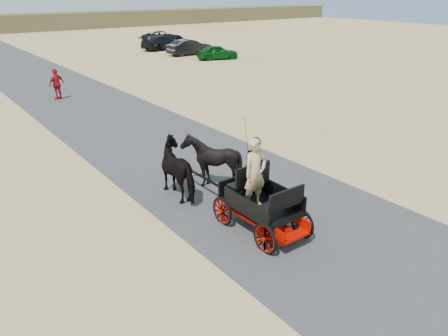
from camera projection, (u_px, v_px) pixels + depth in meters
ground at (242, 190)px, 13.59m from camera, size 140.00×140.00×0.00m
road at (242, 190)px, 13.59m from camera, size 6.00×140.00×0.01m
carriage at (261, 217)px, 11.23m from camera, size 1.30×2.40×0.72m
horse_left at (181, 169)px, 12.97m from camera, size 0.91×2.01×1.70m
horse_right at (211, 161)px, 13.57m from camera, size 1.37×1.54×1.70m
driver_man at (255, 173)px, 10.68m from camera, size 0.66×0.43×1.80m
passenger_woman at (256, 166)px, 11.40m from camera, size 0.77×0.60×1.58m
pedestrian at (57, 84)px, 24.37m from camera, size 1.09×0.79×1.73m
car_a at (217, 52)px, 38.35m from camera, size 3.91×2.46×1.24m
car_b at (189, 47)px, 40.99m from camera, size 4.40×1.70×1.43m
car_c at (163, 43)px, 44.51m from camera, size 5.12×2.82×1.41m
car_d at (163, 37)px, 50.02m from camera, size 4.93×2.58×1.33m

